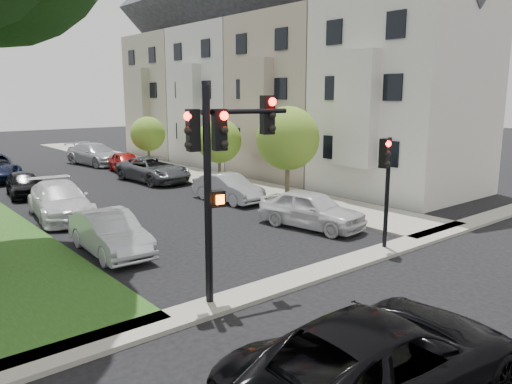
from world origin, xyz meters
TOP-DOWN VIEW (x-y plane):
  - ground at (0.00, 0.00)m, footprint 140.00×140.00m
  - sidewalk_right at (6.75, 24.00)m, footprint 3.50×44.00m
  - sidewalk_cross at (0.00, 2.00)m, footprint 60.00×1.00m
  - house_a at (12.45, 8.00)m, footprint 7.70×7.55m
  - house_b at (12.45, 15.50)m, footprint 7.70×7.55m
  - house_c at (12.45, 23.00)m, footprint 7.70×7.55m
  - house_d at (12.45, 30.50)m, footprint 7.70×7.55m
  - small_tree_a at (6.20, 10.12)m, footprint 3.10×3.10m
  - small_tree_b at (6.20, 15.87)m, footprint 2.57×2.57m
  - small_tree_c at (6.20, 24.57)m, footprint 2.44×2.44m
  - traffic_signal_main at (-3.37, 2.23)m, footprint 2.65×0.77m
  - traffic_signal_secondary at (3.21, 2.19)m, footprint 0.51×0.41m
  - car_cross_near at (-3.76, -2.95)m, footprint 5.90×2.92m
  - car_parked_0 at (3.50, 5.81)m, footprint 2.53×4.63m
  - car_parked_1 at (3.89, 11.87)m, footprint 1.67×4.18m
  - car_parked_2 at (3.76, 19.27)m, footprint 2.83×5.53m
  - car_parked_3 at (4.00, 23.59)m, footprint 2.31×4.33m
  - car_parked_4 at (3.89, 28.58)m, footprint 3.13×5.84m
  - car_parked_5 at (-3.99, 7.76)m, footprint 1.66×4.31m
  - car_parked_6 at (-3.62, 13.71)m, footprint 2.80×5.46m
  - car_parked_7 at (-3.52, 19.55)m, footprint 2.10×4.06m

SIDE VIEW (x-z plane):
  - ground at x=0.00m, z-range 0.00..0.00m
  - sidewalk_right at x=6.75m, z-range 0.00..0.12m
  - sidewalk_cross at x=0.00m, z-range 0.00..0.12m
  - car_parked_7 at x=-3.52m, z-range 0.00..1.32m
  - car_parked_1 at x=3.89m, z-range 0.00..1.35m
  - car_parked_5 at x=-3.99m, z-range 0.00..1.40m
  - car_parked_3 at x=4.00m, z-range 0.00..1.40m
  - car_parked_0 at x=3.50m, z-range 0.00..1.49m
  - car_parked_2 at x=3.76m, z-range 0.00..1.49m
  - car_parked_6 at x=-3.62m, z-range 0.00..1.52m
  - car_cross_near at x=-3.76m, z-range 0.00..1.61m
  - car_parked_4 at x=3.89m, z-range 0.00..1.61m
  - small_tree_c at x=6.20m, z-range 0.61..4.27m
  - small_tree_b at x=6.20m, z-range 0.64..4.50m
  - traffic_signal_secondary at x=3.21m, z-range 0.75..4.58m
  - small_tree_a at x=6.20m, z-range 0.77..5.42m
  - traffic_signal_main at x=-3.37m, z-range 1.03..6.43m
  - house_a at x=12.45m, z-range -1.05..14.92m
  - house_b at x=12.45m, z-range -1.05..14.92m
  - house_c at x=12.45m, z-range -1.05..14.92m
  - house_d at x=12.45m, z-range -1.05..14.92m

